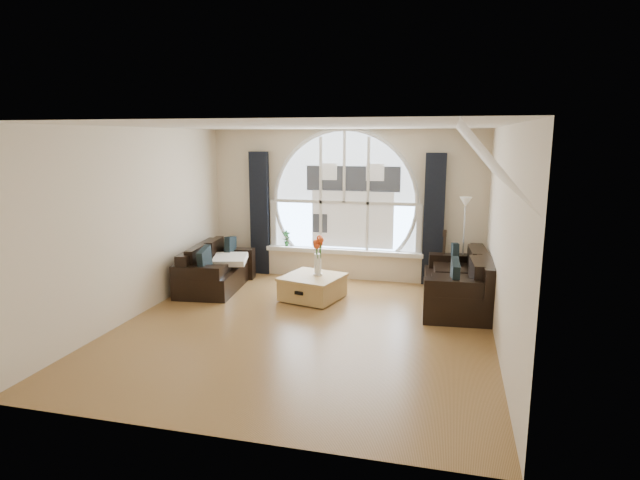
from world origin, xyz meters
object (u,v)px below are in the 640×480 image
(sofa_left, at_px, (216,266))
(potted_plant, at_px, (286,238))
(guitar, at_px, (444,260))
(vase_flowers, at_px, (318,251))
(sofa_right, at_px, (457,281))
(floor_lamp, at_px, (463,245))
(coffee_chest, at_px, (313,286))

(sofa_left, bearing_deg, potted_plant, 46.67)
(guitar, bearing_deg, vase_flowers, -148.37)
(sofa_right, xyz_separation_m, floor_lamp, (0.08, 0.84, 0.40))
(vase_flowers, bearing_deg, floor_lamp, 22.85)
(sofa_left, distance_m, guitar, 3.87)
(potted_plant, bearing_deg, floor_lamp, -6.48)
(sofa_left, xyz_separation_m, guitar, (3.78, 0.84, 0.13))
(guitar, bearing_deg, coffee_chest, -147.66)
(coffee_chest, xyz_separation_m, floor_lamp, (2.32, 1.02, 0.59))
(sofa_left, height_order, guitar, guitar)
(sofa_left, distance_m, coffee_chest, 1.79)
(coffee_chest, xyz_separation_m, vase_flowers, (0.07, 0.07, 0.56))
(sofa_left, relative_size, guitar, 1.53)
(coffee_chest, bearing_deg, vase_flowers, 58.38)
(coffee_chest, height_order, vase_flowers, vase_flowers)
(sofa_right, bearing_deg, guitar, 100.36)
(potted_plant, bearing_deg, vase_flowers, -54.29)
(floor_lamp, bearing_deg, vase_flowers, -157.15)
(sofa_right, relative_size, coffee_chest, 2.14)
(floor_lamp, bearing_deg, guitar, 176.35)
(sofa_right, bearing_deg, sofa_left, 175.24)
(guitar, bearing_deg, sofa_right, -70.05)
(sofa_left, bearing_deg, floor_lamp, 5.01)
(sofa_left, relative_size, vase_flowers, 2.32)
(guitar, bearing_deg, potted_plant, 178.35)
(coffee_chest, bearing_deg, guitar, 41.81)
(sofa_right, distance_m, coffee_chest, 2.25)
(sofa_right, distance_m, guitar, 0.90)
(sofa_left, xyz_separation_m, potted_plant, (0.89, 1.18, 0.30))
(sofa_right, bearing_deg, vase_flowers, 178.44)
(vase_flowers, distance_m, potted_plant, 1.62)
(sofa_right, bearing_deg, coffee_chest, -179.97)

